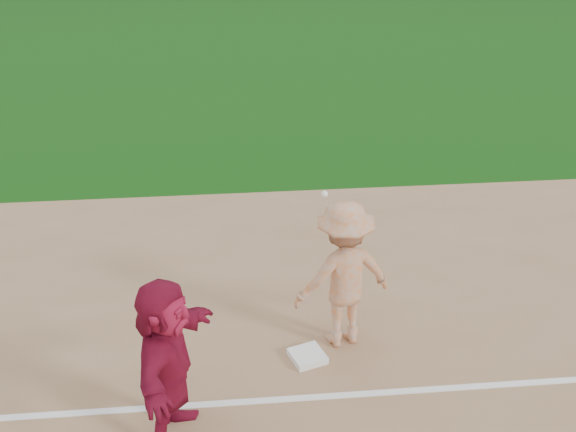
{
  "coord_description": "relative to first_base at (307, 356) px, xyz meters",
  "views": [
    {
      "loc": [
        -0.87,
        -7.43,
        5.94
      ],
      "look_at": [
        0.0,
        1.5,
        1.3
      ],
      "focal_mm": 45.0,
      "sensor_mm": 36.0,
      "label": 1
    }
  ],
  "objects": [
    {
      "name": "ground",
      "position": [
        -0.1,
        0.07,
        -0.07
      ],
      "size": [
        160.0,
        160.0,
        0.0
      ],
      "primitive_type": "plane",
      "color": "#10430C",
      "rests_on": "ground"
    },
    {
      "name": "foul_line",
      "position": [
        -0.1,
        -0.73,
        -0.04
      ],
      "size": [
        60.0,
        0.1,
        0.01
      ],
      "primitive_type": "cube",
      "color": "white",
      "rests_on": "infield_dirt"
    },
    {
      "name": "first_base",
      "position": [
        0.0,
        0.0,
        0.0
      ],
      "size": [
        0.52,
        0.52,
        0.09
      ],
      "primitive_type": "cube",
      "rotation": [
        0.0,
        0.0,
        0.32
      ],
      "color": "white",
      "rests_on": "infield_dirt"
    },
    {
      "name": "base_runner",
      "position": [
        -1.66,
        -1.17,
        0.96
      ],
      "size": [
        1.03,
        1.96,
        2.01
      ],
      "primitive_type": "imported",
      "rotation": [
        0.0,
        0.0,
        1.33
      ],
      "color": "maroon",
      "rests_on": "infield_dirt"
    },
    {
      "name": "first_base_play",
      "position": [
        0.5,
        0.37,
        0.97
      ],
      "size": [
        1.47,
        1.08,
        2.23
      ],
      "color": "#B0B0B3",
      "rests_on": "infield_dirt"
    }
  ]
}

